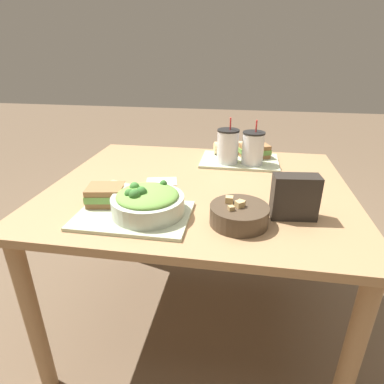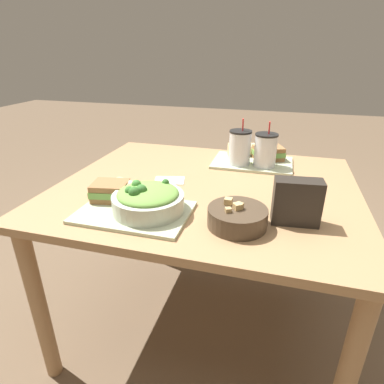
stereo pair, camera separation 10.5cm
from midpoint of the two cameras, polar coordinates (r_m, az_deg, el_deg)
The scene contains 14 objects.
ground_plane at distance 1.74m, azimuth -0.74°, elevation -21.53°, with size 12.00×12.00×0.00m, color brown.
dining_table at distance 1.36m, azimuth -0.88°, elevation -2.37°, with size 1.20×1.02×0.73m.
tray_near at distance 1.09m, azimuth -13.11°, elevation -4.13°, with size 0.37×0.25×0.01m.
tray_far at distance 1.59m, azimuth 6.58°, elevation 5.51°, with size 0.37×0.25×0.01m.
salad_bowl at distance 1.07m, azimuth -10.73°, elevation -1.69°, with size 0.24×0.24×0.10m.
soup_bowl at distance 1.02m, azimuth 5.45°, elevation -4.00°, with size 0.19×0.19×0.08m.
sandwich_near at distance 1.17m, azimuth -17.57°, elevation -0.53°, with size 0.14×0.12×0.06m.
baguette_near at distance 1.16m, azimuth -13.25°, elevation -0.28°, with size 0.19×0.12×0.06m.
sandwich_far at distance 1.63m, azimuth 9.19°, elevation 7.22°, with size 0.17×0.15×0.06m.
baguette_far at distance 1.67m, azimuth 5.06°, elevation 7.83°, with size 0.17×0.10×0.06m.
drink_cup_dark at distance 1.52m, azimuth 4.39°, elevation 7.91°, with size 0.10×0.10×0.21m.
drink_cup_red at distance 1.52m, azimuth 8.82°, elevation 7.52°, with size 0.10×0.10×0.21m.
chip_bag at distance 1.07m, azimuth 15.17°, elevation -0.92°, with size 0.15×0.08×0.15m.
napkin_folded at distance 1.36m, azimuth -7.63°, elevation 1.82°, with size 0.14×0.11×0.00m.
Camera 1 is at (0.17, -1.20, 1.25)m, focal length 30.00 mm.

